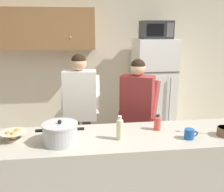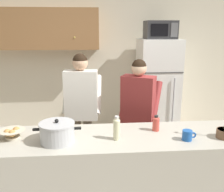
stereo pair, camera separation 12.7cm
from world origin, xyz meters
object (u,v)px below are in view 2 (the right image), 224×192
object	(u,v)px
person_by_sink	(138,107)
microwave	(160,30)
bottle_mid_counter	(156,123)
coffee_mug	(187,135)
person_near_pot	(81,102)
bottle_near_edge	(117,128)
refrigerator	(157,92)
cooking_pot	(57,132)
bread_bowl	(12,133)

from	to	relation	value
person_by_sink	microwave	bearing A→B (deg)	64.19
person_by_sink	bottle_mid_counter	distance (m)	0.64
coffee_mug	bottle_mid_counter	xyz separation A→B (m)	(-0.23, 0.25, 0.03)
person_near_pot	coffee_mug	distance (m)	1.44
bottle_near_edge	refrigerator	bearing A→B (deg)	65.59
refrigerator	person_by_sink	size ratio (longest dim) A/B	1.12
bottle_near_edge	person_by_sink	bearing A→B (deg)	66.89
microwave	cooking_pot	xyz separation A→B (m)	(-1.41, -1.91, -0.87)
refrigerator	coffee_mug	size ratio (longest dim) A/B	13.33
bottle_mid_counter	bread_bowl	bearing A→B (deg)	-176.94
person_by_sink	bread_bowl	xyz separation A→B (m)	(-1.31, -0.71, 0.01)
person_near_pot	cooking_pot	distance (m)	0.99
microwave	refrigerator	bearing A→B (deg)	90.07
person_near_pot	coffee_mug	xyz separation A→B (m)	(1.00, -1.03, -0.04)
person_near_pot	person_by_sink	world-z (taller)	person_near_pot
bottle_mid_counter	cooking_pot	bearing A→B (deg)	-168.90
bread_bowl	person_near_pot	bearing A→B (deg)	54.58
person_by_sink	coffee_mug	distance (m)	0.93
refrigerator	bread_bowl	xyz separation A→B (m)	(-1.84, -1.82, 0.10)
person_near_pot	bread_bowl	distance (m)	1.06
refrigerator	bottle_near_edge	xyz separation A→B (m)	(-0.87, -1.92, 0.16)
person_by_sink	coffee_mug	xyz separation A→B (m)	(0.30, -0.88, 0.00)
refrigerator	bread_bowl	world-z (taller)	refrigerator
coffee_mug	bottle_near_edge	bearing A→B (deg)	174.15
refrigerator	bottle_mid_counter	distance (m)	1.81
coffee_mug	bread_bowl	distance (m)	1.62
refrigerator	microwave	bearing A→B (deg)	-89.93
person_near_pot	bottle_mid_counter	xyz separation A→B (m)	(0.77, -0.79, -0.01)
bottle_near_edge	microwave	bearing A→B (deg)	65.34
person_near_pot	bottle_near_edge	world-z (taller)	person_near_pot
person_near_pot	bottle_near_edge	xyz separation A→B (m)	(0.35, -0.97, 0.02)
person_by_sink	bottle_near_edge	world-z (taller)	person_by_sink
cooking_pot	bottle_mid_counter	bearing A→B (deg)	11.10
person_by_sink	cooking_pot	bearing A→B (deg)	-137.09
cooking_pot	bottle_mid_counter	world-z (taller)	cooking_pot
refrigerator	cooking_pot	xyz separation A→B (m)	(-1.41, -1.93, 0.14)
cooking_pot	coffee_mug	bearing A→B (deg)	-2.92
microwave	person_near_pot	bearing A→B (deg)	-142.76
coffee_mug	bottle_mid_counter	world-z (taller)	bottle_mid_counter
person_near_pot	cooking_pot	xyz separation A→B (m)	(-0.18, -0.97, 0.00)
person_near_pot	microwave	bearing A→B (deg)	37.24
refrigerator	person_by_sink	world-z (taller)	refrigerator
bread_bowl	bottle_mid_counter	bearing A→B (deg)	3.06
person_by_sink	cooking_pot	world-z (taller)	person_by_sink
microwave	cooking_pot	bearing A→B (deg)	-126.46
bottle_near_edge	person_near_pot	bearing A→B (deg)	110.03
coffee_mug	bottle_mid_counter	size ratio (longest dim) A/B	0.82
refrigerator	microwave	xyz separation A→B (m)	(0.00, -0.02, 1.01)
coffee_mug	bottle_near_edge	xyz separation A→B (m)	(-0.65, 0.07, 0.06)
microwave	cooking_pot	distance (m)	2.53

